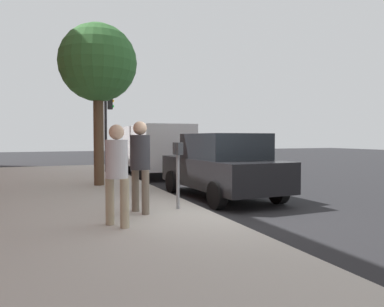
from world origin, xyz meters
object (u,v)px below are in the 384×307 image
at_px(parked_van_far, 156,147).
at_px(street_tree, 98,64).
at_px(parking_meter, 178,161).
at_px(pedestrian_bystander, 117,167).
at_px(traffic_signal, 108,117).
at_px(pedestrian_at_meter, 140,158).
at_px(parked_sedan_near, 222,166).

relative_size(parked_van_far, street_tree, 1.04).
distance_m(parking_meter, parked_van_far, 8.39).
distance_m(pedestrian_bystander, traffic_signal, 10.60).
bearing_deg(pedestrian_at_meter, street_tree, 75.76).
bearing_deg(parked_sedan_near, pedestrian_at_meter, 124.06).
bearing_deg(parked_van_far, street_tree, 140.60).
xyz_separation_m(pedestrian_at_meter, street_tree, (4.75, 0.16, 2.72)).
bearing_deg(parked_sedan_near, street_tree, 45.03).
distance_m(pedestrian_bystander, parked_sedan_near, 4.40).
bearing_deg(traffic_signal, parked_van_far, -121.89).
bearing_deg(parked_sedan_near, parking_meter, 132.55).
height_order(parked_van_far, traffic_signal, traffic_signal).
height_order(parked_sedan_near, street_tree, street_tree).
bearing_deg(street_tree, pedestrian_bystander, 175.22).
distance_m(parking_meter, pedestrian_bystander, 1.83).
height_order(parked_sedan_near, parked_van_far, parked_van_far).
bearing_deg(parking_meter, pedestrian_at_meter, 97.46).
bearing_deg(parking_meter, parked_sedan_near, -47.45).
relative_size(parked_sedan_near, parked_van_far, 0.85).
bearing_deg(pedestrian_bystander, parked_van_far, 39.46).
bearing_deg(pedestrian_at_meter, parking_meter, -8.76).
bearing_deg(parked_sedan_near, traffic_signal, 13.76).
bearing_deg(pedestrian_at_meter, traffic_signal, 68.45).
bearing_deg(parking_meter, parked_van_far, -13.06).
bearing_deg(parked_van_far, parking_meter, 166.94).
bearing_deg(pedestrian_bystander, parked_sedan_near, 9.27).
bearing_deg(pedestrian_at_meter, pedestrian_bystander, -140.02).
relative_size(parking_meter, pedestrian_at_meter, 0.77).
height_order(pedestrian_at_meter, parked_sedan_near, pedestrian_at_meter).
bearing_deg(traffic_signal, parking_meter, 179.76).
distance_m(pedestrian_at_meter, traffic_signal, 9.57).
relative_size(parking_meter, pedestrian_bystander, 0.81).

